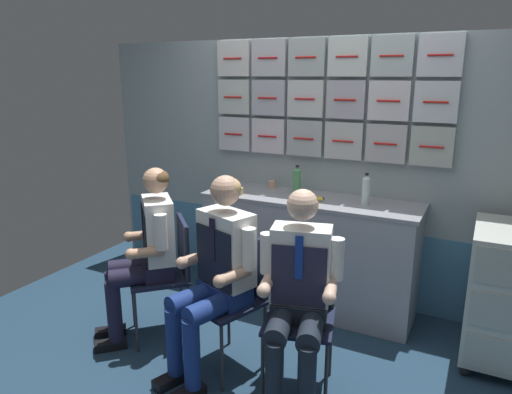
{
  "coord_description": "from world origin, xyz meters",
  "views": [
    {
      "loc": [
        1.22,
        -2.27,
        1.86
      ],
      "look_at": [
        -0.08,
        0.31,
        1.1
      ],
      "focal_mm": 32.64,
      "sensor_mm": 36.0,
      "label": 1
    }
  ],
  "objects_px": {
    "crew_member_left": "(147,247)",
    "folding_chair_near_trolley": "(302,301)",
    "crew_member_right": "(216,268)",
    "service_trolley": "(501,292)",
    "folding_chair_right": "(236,286)",
    "sparkling_bottle_green": "(366,189)",
    "paper_cup_tan": "(240,191)",
    "crew_member_near_trolley": "(298,290)",
    "snack_banana": "(313,199)",
    "folding_chair_left": "(171,264)"
  },
  "relations": [
    {
      "from": "crew_member_left",
      "to": "folding_chair_near_trolley",
      "type": "xyz_separation_m",
      "value": [
        1.16,
        0.02,
        -0.15
      ]
    },
    {
      "from": "crew_member_left",
      "to": "crew_member_right",
      "type": "distance_m",
      "value": 0.66
    },
    {
      "from": "service_trolley",
      "to": "folding_chair_right",
      "type": "bearing_deg",
      "value": -152.81
    },
    {
      "from": "sparkling_bottle_green",
      "to": "paper_cup_tan",
      "type": "bearing_deg",
      "value": -169.63
    },
    {
      "from": "crew_member_near_trolley",
      "to": "sparkling_bottle_green",
      "type": "distance_m",
      "value": 1.2
    },
    {
      "from": "crew_member_right",
      "to": "service_trolley",
      "type": "bearing_deg",
      "value": 30.64
    },
    {
      "from": "snack_banana",
      "to": "crew_member_right",
      "type": "bearing_deg",
      "value": -103.54
    },
    {
      "from": "folding_chair_near_trolley",
      "to": "paper_cup_tan",
      "type": "relative_size",
      "value": 13.88
    },
    {
      "from": "sparkling_bottle_green",
      "to": "paper_cup_tan",
      "type": "relative_size",
      "value": 3.75
    },
    {
      "from": "folding_chair_right",
      "to": "folding_chair_near_trolley",
      "type": "xyz_separation_m",
      "value": [
        0.45,
        -0.0,
        0.0
      ]
    },
    {
      "from": "folding_chair_left",
      "to": "crew_member_near_trolley",
      "type": "distance_m",
      "value": 1.12
    },
    {
      "from": "crew_member_left",
      "to": "folding_chair_near_trolley",
      "type": "relative_size",
      "value": 1.44
    },
    {
      "from": "service_trolley",
      "to": "folding_chair_left",
      "type": "xyz_separation_m",
      "value": [
        -2.12,
        -0.69,
        0.05
      ]
    },
    {
      "from": "crew_member_left",
      "to": "sparkling_bottle_green",
      "type": "height_order",
      "value": "crew_member_left"
    },
    {
      "from": "crew_member_right",
      "to": "sparkling_bottle_green",
      "type": "distance_m",
      "value": 1.33
    },
    {
      "from": "service_trolley",
      "to": "crew_member_left",
      "type": "relative_size",
      "value": 0.74
    },
    {
      "from": "service_trolley",
      "to": "paper_cup_tan",
      "type": "distance_m",
      "value": 2.0
    },
    {
      "from": "service_trolley",
      "to": "snack_banana",
      "type": "relative_size",
      "value": 5.35
    },
    {
      "from": "service_trolley",
      "to": "crew_member_right",
      "type": "height_order",
      "value": "crew_member_right"
    },
    {
      "from": "sparkling_bottle_green",
      "to": "crew_member_left",
      "type": "bearing_deg",
      "value": -141.79
    },
    {
      "from": "service_trolley",
      "to": "paper_cup_tan",
      "type": "xyz_separation_m",
      "value": [
        -1.95,
        0.02,
        0.46
      ]
    },
    {
      "from": "crew_member_near_trolley",
      "to": "paper_cup_tan",
      "type": "height_order",
      "value": "crew_member_near_trolley"
    },
    {
      "from": "snack_banana",
      "to": "crew_member_left",
      "type": "bearing_deg",
      "value": -135.25
    },
    {
      "from": "crew_member_right",
      "to": "folding_chair_left",
      "type": "bearing_deg",
      "value": 155.1
    },
    {
      "from": "folding_chair_right",
      "to": "crew_member_right",
      "type": "bearing_deg",
      "value": -109.49
    },
    {
      "from": "folding_chair_left",
      "to": "folding_chair_right",
      "type": "bearing_deg",
      "value": -9.16
    },
    {
      "from": "folding_chair_right",
      "to": "sparkling_bottle_green",
      "type": "relative_size",
      "value": 3.7
    },
    {
      "from": "paper_cup_tan",
      "to": "service_trolley",
      "type": "bearing_deg",
      "value": -0.45
    },
    {
      "from": "crew_member_left",
      "to": "sparkling_bottle_green",
      "type": "bearing_deg",
      "value": 38.21
    },
    {
      "from": "crew_member_left",
      "to": "folding_chair_right",
      "type": "relative_size",
      "value": 1.44
    },
    {
      "from": "crew_member_near_trolley",
      "to": "crew_member_left",
      "type": "bearing_deg",
      "value": 173.18
    },
    {
      "from": "paper_cup_tan",
      "to": "snack_banana",
      "type": "height_order",
      "value": "paper_cup_tan"
    },
    {
      "from": "crew_member_near_trolley",
      "to": "folding_chair_right",
      "type": "bearing_deg",
      "value": 161.72
    },
    {
      "from": "crew_member_left",
      "to": "folding_chair_near_trolley",
      "type": "distance_m",
      "value": 1.17
    },
    {
      "from": "service_trolley",
      "to": "snack_banana",
      "type": "distance_m",
      "value": 1.42
    },
    {
      "from": "crew_member_near_trolley",
      "to": "snack_banana",
      "type": "distance_m",
      "value": 1.1
    },
    {
      "from": "paper_cup_tan",
      "to": "folding_chair_left",
      "type": "bearing_deg",
      "value": -103.91
    },
    {
      "from": "service_trolley",
      "to": "crew_member_right",
      "type": "xyz_separation_m",
      "value": [
        -1.59,
        -0.94,
        0.22
      ]
    },
    {
      "from": "crew_member_right",
      "to": "snack_banana",
      "type": "distance_m",
      "value": 1.08
    },
    {
      "from": "crew_member_left",
      "to": "paper_cup_tan",
      "type": "relative_size",
      "value": 19.99
    },
    {
      "from": "crew_member_near_trolley",
      "to": "sparkling_bottle_green",
      "type": "bearing_deg",
      "value": 86.22
    },
    {
      "from": "folding_chair_near_trolley",
      "to": "service_trolley",
      "type": "bearing_deg",
      "value": 36.23
    },
    {
      "from": "crew_member_near_trolley",
      "to": "paper_cup_tan",
      "type": "distance_m",
      "value": 1.35
    },
    {
      "from": "folding_chair_right",
      "to": "snack_banana",
      "type": "height_order",
      "value": "snack_banana"
    },
    {
      "from": "folding_chair_left",
      "to": "folding_chair_near_trolley",
      "type": "relative_size",
      "value": 1.0
    },
    {
      "from": "crew_member_right",
      "to": "crew_member_near_trolley",
      "type": "relative_size",
      "value": 1.02
    },
    {
      "from": "folding_chair_right",
      "to": "crew_member_right",
      "type": "distance_m",
      "value": 0.23
    },
    {
      "from": "crew_member_right",
      "to": "crew_member_near_trolley",
      "type": "height_order",
      "value": "crew_member_right"
    },
    {
      "from": "service_trolley",
      "to": "crew_member_left",
      "type": "height_order",
      "value": "crew_member_left"
    },
    {
      "from": "folding_chair_left",
      "to": "folding_chair_near_trolley",
      "type": "distance_m",
      "value": 1.04
    }
  ]
}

